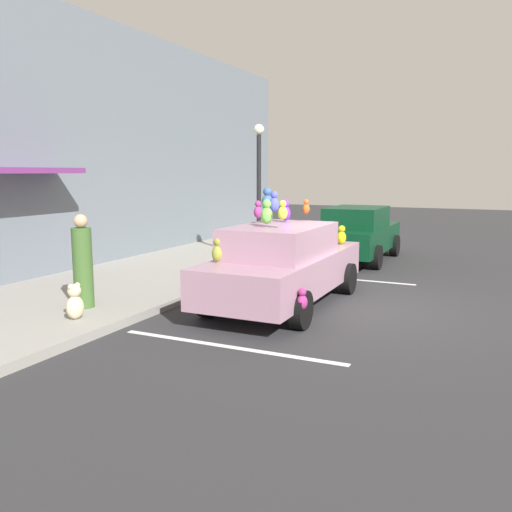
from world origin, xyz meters
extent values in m
plane|color=#2D2D30|center=(0.00, 0.00, 0.00)|extent=(60.00, 60.00, 0.00)
cube|color=gray|center=(0.00, 5.00, 0.07)|extent=(24.00, 4.00, 0.15)
cube|color=slate|center=(0.00, 7.15, 3.20)|extent=(24.00, 0.30, 6.40)
cube|color=#6F2D72|center=(-2.05, 6.60, 2.55)|extent=(3.60, 1.10, 0.12)
cube|color=silver|center=(2.62, 1.00, 0.00)|extent=(0.12, 3.60, 0.01)
cube|color=silver|center=(-2.98, 1.00, 0.00)|extent=(0.12, 3.60, 0.01)
cube|color=#A97F95|center=(-0.28, 1.23, 0.64)|extent=(4.57, 1.72, 0.68)
cube|color=#A97F95|center=(-0.50, 1.23, 1.26)|extent=(2.38, 1.51, 0.56)
cylinder|color=black|center=(1.14, 2.09, 0.32)|extent=(0.64, 0.22, 0.64)
cylinder|color=black|center=(1.14, 0.37, 0.32)|extent=(0.64, 0.22, 0.64)
cylinder|color=black|center=(-1.69, 2.09, 0.32)|extent=(0.64, 0.22, 0.64)
cylinder|color=black|center=(-1.69, 0.37, 0.32)|extent=(0.64, 0.22, 0.64)
ellipsoid|color=#DE61B2|center=(1.48, 1.42, 1.15)|extent=(0.28, 0.23, 0.33)
sphere|color=#DE61B2|center=(1.48, 1.42, 1.38)|extent=(0.18, 0.18, 0.18)
ellipsoid|color=#D4E73C|center=(-1.02, 0.97, 1.82)|extent=(0.20, 0.16, 0.23)
sphere|color=#D4E73C|center=(-1.02, 0.97, 1.97)|extent=(0.12, 0.12, 0.12)
ellipsoid|color=#69BD49|center=(-0.85, 1.35, 1.75)|extent=(0.25, 0.21, 0.30)
sphere|color=#69BD49|center=(-0.85, 1.35, 1.95)|extent=(0.16, 0.16, 0.16)
ellipsoid|color=#A87517|center=(1.51, 0.78, 1.10)|extent=(0.20, 0.16, 0.24)
sphere|color=#A87517|center=(1.51, 0.78, 1.27)|extent=(0.13, 0.13, 0.13)
ellipsoid|color=#E25019|center=(0.46, 1.08, 1.79)|extent=(0.17, 0.14, 0.20)
sphere|color=#E25019|center=(0.46, 1.08, 1.93)|extent=(0.11, 0.11, 0.11)
ellipsoid|color=#4851BE|center=(-0.25, 1.46, 1.91)|extent=(0.23, 0.19, 0.27)
sphere|color=#4851BE|center=(-0.25, 1.46, 2.09)|extent=(0.15, 0.15, 0.15)
ellipsoid|color=gold|center=(1.51, 0.64, 1.12)|extent=(0.24, 0.19, 0.28)
sphere|color=gold|center=(1.51, 0.64, 1.31)|extent=(0.15, 0.15, 0.15)
ellipsoid|color=#A02B76|center=(-1.85, 0.29, 0.49)|extent=(0.20, 0.17, 0.24)
sphere|color=#A02B76|center=(-1.85, 0.29, 0.65)|extent=(0.13, 0.13, 0.13)
ellipsoid|color=olive|center=(1.49, 1.36, 1.15)|extent=(0.28, 0.23, 0.34)
sphere|color=olive|center=(1.49, 1.36, 1.38)|extent=(0.18, 0.18, 0.18)
ellipsoid|color=#2272B1|center=(0.48, 0.91, 1.13)|extent=(0.25, 0.20, 0.29)
sphere|color=#2272B1|center=(0.48, 0.91, 1.33)|extent=(0.16, 0.16, 0.16)
ellipsoid|color=#81B03E|center=(1.70, 1.57, 1.10)|extent=(0.19, 0.16, 0.23)
sphere|color=#81B03E|center=(1.70, 1.57, 1.25)|extent=(0.12, 0.12, 0.12)
ellipsoid|color=#732AE2|center=(0.15, 1.39, 1.71)|extent=(0.24, 0.20, 0.29)
sphere|color=#732AE2|center=(0.15, 1.39, 1.91)|extent=(0.15, 0.15, 0.15)
ellipsoid|color=#AF1425|center=(1.62, 1.42, 1.13)|extent=(0.25, 0.20, 0.29)
sphere|color=#AF1425|center=(1.62, 1.42, 1.33)|extent=(0.16, 0.16, 0.16)
ellipsoid|color=blue|center=(0.47, 1.15, 1.13)|extent=(0.24, 0.20, 0.28)
sphere|color=blue|center=(0.47, 1.15, 1.32)|extent=(0.15, 0.15, 0.15)
ellipsoid|color=#385D97|center=(0.15, 1.78, 1.92)|extent=(0.27, 0.22, 0.32)
sphere|color=#385D97|center=(0.15, 1.78, 2.13)|extent=(0.17, 0.17, 0.17)
ellipsoid|color=#9C337E|center=(-0.29, 1.78, 1.76)|extent=(0.20, 0.16, 0.23)
sphere|color=#9C337E|center=(-0.29, 1.78, 1.92)|extent=(0.12, 0.12, 0.12)
ellipsoid|color=olive|center=(-1.64, 1.91, 1.13)|extent=(0.25, 0.21, 0.30)
sphere|color=olive|center=(-1.64, 1.91, 1.34)|extent=(0.16, 0.16, 0.16)
cube|color=#0A381E|center=(5.45, 1.28, 0.64)|extent=(4.02, 1.65, 0.68)
cube|color=#0A381E|center=(5.25, 1.28, 1.26)|extent=(2.09, 1.45, 0.56)
cylinder|color=black|center=(6.70, 2.10, 0.32)|extent=(0.64, 0.22, 0.64)
cylinder|color=black|center=(6.70, 0.46, 0.32)|extent=(0.64, 0.22, 0.64)
cylinder|color=black|center=(4.20, 2.10, 0.32)|extent=(0.64, 0.22, 0.64)
cylinder|color=black|center=(4.20, 0.46, 0.32)|extent=(0.64, 0.22, 0.64)
ellipsoid|color=beige|center=(-3.19, 3.72, 0.34)|extent=(0.31, 0.26, 0.39)
sphere|color=beige|center=(-3.19, 3.72, 0.62)|extent=(0.22, 0.22, 0.22)
sphere|color=beige|center=(-3.26, 3.72, 0.70)|extent=(0.09, 0.09, 0.09)
sphere|color=beige|center=(-3.11, 3.72, 0.70)|extent=(0.09, 0.09, 0.09)
cylinder|color=black|center=(3.47, 3.50, 1.82)|extent=(0.12, 0.12, 3.33)
sphere|color=#EAEACC|center=(3.47, 3.50, 3.62)|extent=(0.28, 0.28, 0.28)
cylinder|color=#3E632C|center=(-2.52, 4.13, 0.86)|extent=(0.34, 0.34, 1.41)
sphere|color=tan|center=(-2.52, 4.13, 1.68)|extent=(0.24, 0.24, 0.24)
camera|label=1|loc=(-9.59, -2.53, 2.51)|focal=37.53mm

